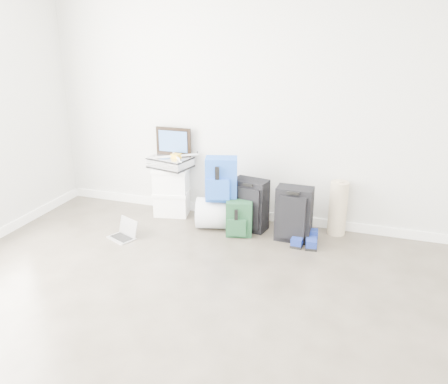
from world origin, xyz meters
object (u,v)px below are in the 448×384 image
(boxes_stack, at_px, (172,191))
(carry_on, at_px, (294,214))
(briefcase, at_px, (171,162))
(duffel_bag, at_px, (222,213))
(laptop, at_px, (124,233))
(large_suitcase, at_px, (250,205))

(boxes_stack, height_order, carry_on, carry_on)
(briefcase, bearing_deg, boxes_stack, -167.62)
(duffel_bag, relative_size, laptop, 1.67)
(carry_on, relative_size, laptop, 1.73)
(large_suitcase, xyz_separation_m, carry_on, (0.49, -0.12, 0.00))
(carry_on, bearing_deg, boxes_stack, 170.75)
(carry_on, distance_m, laptop, 1.76)
(boxes_stack, xyz_separation_m, laptop, (-0.20, -0.76, -0.24))
(briefcase, height_order, laptop, briefcase)
(carry_on, bearing_deg, duffel_bag, 176.60)
(briefcase, distance_m, large_suitcase, 1.04)
(duffel_bag, xyz_separation_m, large_suitcase, (0.29, 0.07, 0.11))
(briefcase, height_order, large_suitcase, briefcase)
(large_suitcase, height_order, carry_on, carry_on)
(briefcase, bearing_deg, large_suitcase, 4.93)
(large_suitcase, bearing_deg, duffel_bag, -157.07)
(laptop, bearing_deg, carry_on, 41.19)
(duffel_bag, bearing_deg, carry_on, -17.54)
(briefcase, xyz_separation_m, carry_on, (1.47, -0.24, -0.34))
(boxes_stack, distance_m, large_suitcase, 0.98)
(briefcase, distance_m, laptop, 0.97)
(boxes_stack, relative_size, carry_on, 0.99)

